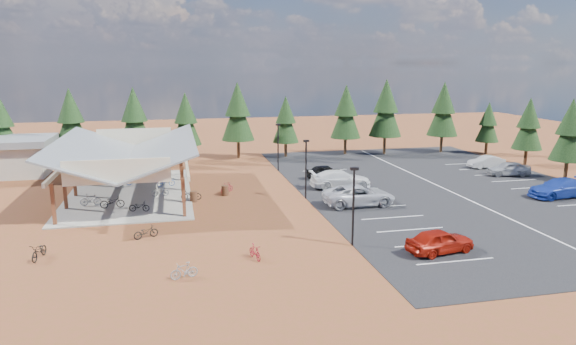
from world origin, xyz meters
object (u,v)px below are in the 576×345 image
at_px(bike_13, 184,271).
at_px(car_4, 326,172).
at_px(car_7, 560,188).
at_px(lamp_post_1, 306,165).
at_px(bike_8, 39,251).
at_px(car_2, 359,195).
at_px(car_9, 486,162).
at_px(car_8, 508,169).
at_px(bike_1, 91,200).
at_px(bike_0, 112,202).
at_px(bike_5, 160,191).
at_px(bike_15, 227,188).
at_px(car_3, 340,179).
at_px(bike_2, 122,181).
at_px(bike_11, 255,252).
at_px(trash_bin_0, 194,197).
at_px(bike_4, 139,206).
at_px(bike_3, 122,170).
at_px(bike_6, 166,182).
at_px(bike_16, 191,195).
at_px(bike_12, 146,232).
at_px(lamp_post_2, 278,144).
at_px(bike_pavilion, 128,152).
at_px(bike_7, 144,172).
at_px(car_0, 440,241).
at_px(lamp_post_0, 353,201).
at_px(trash_bin_1, 225,191).

distance_m(bike_13, car_4, 26.46).
bearing_deg(car_7, lamp_post_1, -105.48).
relative_size(bike_8, car_2, 0.31).
distance_m(lamp_post_1, car_9, 24.53).
bearing_deg(car_8, bike_1, -74.25).
relative_size(bike_0, bike_5, 1.25).
height_order(bike_15, car_3, car_3).
distance_m(bike_2, bike_5, 5.94).
relative_size(lamp_post_1, bike_11, 3.38).
distance_m(trash_bin_0, bike_4, 4.90).
xyz_separation_m(trash_bin_0, bike_0, (-6.47, -0.82, 0.15)).
bearing_deg(bike_3, car_7, -130.14).
relative_size(lamp_post_1, bike_6, 3.09).
bearing_deg(lamp_post_1, car_8, 10.53).
distance_m(bike_16, car_3, 13.89).
height_order(bike_12, bike_13, bike_13).
relative_size(lamp_post_2, bike_12, 3.08).
relative_size(bike_pavilion, bike_3, 10.93).
height_order(bike_3, bike_7, bike_7).
xyz_separation_m(bike_3, bike_15, (9.91, -9.17, -0.18)).
distance_m(bike_16, car_7, 32.01).
relative_size(bike_11, car_9, 0.37).
xyz_separation_m(bike_pavilion, bike_8, (-4.10, -15.12, -3.33)).
bearing_deg(trash_bin_0, car_7, -10.01).
distance_m(bike_pavilion, bike_11, 20.17).
bearing_deg(car_0, bike_16, 31.56).
bearing_deg(car_9, lamp_post_1, -70.36).
relative_size(bike_16, car_8, 0.40).
height_order(bike_1, car_0, car_0).
relative_size(bike_5, bike_8, 0.81).
distance_m(lamp_post_0, car_2, 9.85).
bearing_deg(bike_15, bike_2, 28.06).
relative_size(bike_0, bike_8, 1.01).
distance_m(bike_3, bike_4, 14.38).
height_order(bike_13, car_8, car_8).
distance_m(bike_8, bike_13, 9.69).
xyz_separation_m(bike_6, bike_15, (5.42, -3.23, -0.09)).
bearing_deg(trash_bin_0, car_4, 24.28).
xyz_separation_m(bike_13, car_2, (14.41, 11.84, 0.41)).
xyz_separation_m(bike_3, bike_6, (4.49, -5.94, -0.10)).
distance_m(bike_8, car_8, 44.35).
height_order(bike_pavilion, lamp_post_1, lamp_post_1).
height_order(bike_13, car_4, car_4).
distance_m(bike_0, car_2, 20.00).
bearing_deg(trash_bin_1, bike_7, 129.70).
bearing_deg(car_7, bike_16, -104.85).
height_order(lamp_post_1, lamp_post_2, same).
relative_size(car_2, car_9, 1.47).
xyz_separation_m(bike_pavilion, bike_13, (4.30, -19.96, -3.36)).
distance_m(bike_0, bike_1, 2.09).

